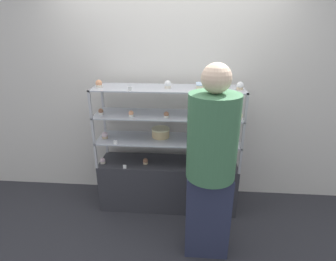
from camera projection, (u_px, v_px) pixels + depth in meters
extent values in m
plane|color=#2D2D33|center=(168.00, 203.00, 3.17)|extent=(20.00, 20.00, 0.00)
cube|color=silver|center=(170.00, 91.00, 3.03)|extent=(8.00, 0.05, 2.60)
cube|color=#333338|center=(168.00, 183.00, 3.07)|extent=(1.54, 0.41, 0.57)
cube|color=#B7B7BC|center=(107.00, 141.00, 3.15)|extent=(0.02, 0.02, 0.28)
cube|color=#B7B7BC|center=(234.00, 146.00, 3.04)|extent=(0.02, 0.02, 0.28)
cube|color=#B7B7BC|center=(96.00, 156.00, 2.79)|extent=(0.02, 0.02, 0.28)
cube|color=#B7B7BC|center=(240.00, 161.00, 2.68)|extent=(0.02, 0.02, 0.28)
cube|color=#B7BCC6|center=(168.00, 139.00, 2.86)|extent=(1.54, 0.41, 0.01)
cube|color=#B7B7BC|center=(105.00, 119.00, 3.05)|extent=(0.02, 0.02, 0.28)
cube|color=#B7B7BC|center=(237.00, 123.00, 2.94)|extent=(0.02, 0.02, 0.28)
cube|color=#B7B7BC|center=(93.00, 131.00, 2.69)|extent=(0.02, 0.02, 0.28)
cube|color=#B7B7BC|center=(243.00, 136.00, 2.57)|extent=(0.02, 0.02, 0.28)
cube|color=#B7BCC6|center=(168.00, 115.00, 2.76)|extent=(1.54, 0.41, 0.01)
cube|color=#B7B7BC|center=(102.00, 95.00, 2.94)|extent=(0.02, 0.02, 0.28)
cube|color=#B7B7BC|center=(239.00, 98.00, 2.83)|extent=(0.02, 0.02, 0.28)
cube|color=#B7B7BC|center=(90.00, 105.00, 2.58)|extent=(0.02, 0.02, 0.28)
cube|color=#B7B7BC|center=(246.00, 108.00, 2.47)|extent=(0.02, 0.02, 0.28)
cube|color=#B7BCC6|center=(168.00, 88.00, 2.66)|extent=(1.54, 0.41, 0.01)
cylinder|color=#DBBC84|center=(161.00, 133.00, 2.90)|extent=(0.19, 0.19, 0.09)
cylinder|color=#F4EAB2|center=(161.00, 129.00, 2.88)|extent=(0.20, 0.20, 0.02)
cube|color=beige|center=(207.00, 87.00, 2.57)|extent=(0.22, 0.15, 0.05)
cube|color=silver|center=(208.00, 84.00, 2.56)|extent=(0.22, 0.15, 0.01)
cylinder|color=beige|center=(103.00, 162.00, 2.93)|extent=(0.05, 0.05, 0.02)
sphere|color=silver|center=(103.00, 160.00, 2.92)|extent=(0.06, 0.06, 0.06)
cylinder|color=#CCB28C|center=(146.00, 163.00, 2.92)|extent=(0.05, 0.05, 0.02)
sphere|color=#8C5B42|center=(145.00, 161.00, 2.91)|extent=(0.06, 0.06, 0.06)
cylinder|color=beige|center=(189.00, 165.00, 2.86)|extent=(0.05, 0.05, 0.02)
sphere|color=#E5996B|center=(189.00, 163.00, 2.85)|extent=(0.06, 0.06, 0.06)
cylinder|color=beige|center=(233.00, 165.00, 2.88)|extent=(0.05, 0.05, 0.02)
sphere|color=white|center=(233.00, 163.00, 2.87)|extent=(0.06, 0.06, 0.06)
cube|color=white|center=(125.00, 167.00, 2.82)|extent=(0.04, 0.00, 0.04)
cylinder|color=#CCB28C|center=(105.00, 137.00, 2.88)|extent=(0.06, 0.06, 0.02)
sphere|color=silver|center=(105.00, 135.00, 2.87)|extent=(0.07, 0.07, 0.07)
cylinder|color=white|center=(233.00, 142.00, 2.76)|extent=(0.06, 0.06, 0.02)
sphere|color=#8C5B42|center=(234.00, 139.00, 2.75)|extent=(0.07, 0.07, 0.07)
cube|color=white|center=(116.00, 142.00, 2.72)|extent=(0.04, 0.00, 0.04)
cylinder|color=white|center=(101.00, 113.00, 2.75)|extent=(0.05, 0.05, 0.02)
sphere|color=#8C5B42|center=(101.00, 111.00, 2.74)|extent=(0.05, 0.05, 0.05)
cylinder|color=white|center=(131.00, 115.00, 2.68)|extent=(0.05, 0.05, 0.02)
sphere|color=#E5996B|center=(131.00, 113.00, 2.67)|extent=(0.05, 0.05, 0.05)
cylinder|color=white|center=(166.00, 117.00, 2.65)|extent=(0.05, 0.05, 0.02)
sphere|color=#8C5B42|center=(166.00, 114.00, 2.64)|extent=(0.05, 0.05, 0.05)
cylinder|color=beige|center=(202.00, 115.00, 2.68)|extent=(0.05, 0.05, 0.02)
sphere|color=#8C5B42|center=(202.00, 113.00, 2.67)|extent=(0.05, 0.05, 0.05)
cylinder|color=beige|center=(240.00, 118.00, 2.61)|extent=(0.05, 0.05, 0.02)
sphere|color=#F4EAB2|center=(240.00, 115.00, 2.60)|extent=(0.05, 0.05, 0.05)
cube|color=white|center=(213.00, 119.00, 2.54)|extent=(0.04, 0.00, 0.04)
cylinder|color=beige|center=(99.00, 86.00, 2.66)|extent=(0.06, 0.06, 0.03)
sphere|color=#E5996B|center=(99.00, 83.00, 2.65)|extent=(0.07, 0.07, 0.07)
cylinder|color=beige|center=(168.00, 87.00, 2.62)|extent=(0.06, 0.06, 0.03)
sphere|color=white|center=(168.00, 84.00, 2.61)|extent=(0.07, 0.07, 0.07)
cylinder|color=#CCB28C|center=(240.00, 88.00, 2.56)|extent=(0.06, 0.06, 0.03)
sphere|color=white|center=(240.00, 85.00, 2.55)|extent=(0.07, 0.07, 0.07)
cube|color=white|center=(130.00, 89.00, 2.50)|extent=(0.04, 0.00, 0.04)
cube|color=#282D47|center=(207.00, 215.00, 2.37)|extent=(0.39, 0.21, 0.81)
cylinder|color=#3F724C|center=(213.00, 137.00, 2.09)|extent=(0.41, 0.41, 0.71)
sphere|color=beige|center=(216.00, 78.00, 1.92)|extent=(0.23, 0.23, 0.23)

